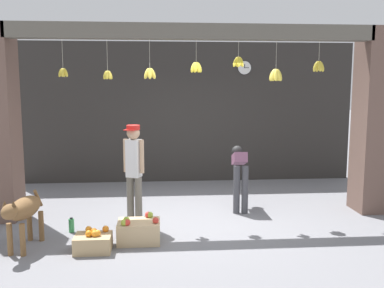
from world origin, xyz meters
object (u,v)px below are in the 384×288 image
(fruit_crate_apples, at_px, (139,231))
(water_bottle, at_px, (71,225))
(fruit_crate_oranges, at_px, (93,242))
(wall_clock, at_px, (244,68))
(worker_stooping, at_px, (240,170))
(dog, at_px, (23,211))
(shopkeeper, at_px, (134,168))

(fruit_crate_apples, height_order, water_bottle, fruit_crate_apples)
(fruit_crate_oranges, xyz_separation_m, wall_clock, (2.77, 4.02, 2.41))
(worker_stooping, relative_size, water_bottle, 4.82)
(dog, height_order, fruit_crate_oranges, dog)
(water_bottle, distance_m, wall_clock, 5.17)
(dog, distance_m, fruit_crate_oranges, 1.01)
(shopkeeper, bearing_deg, wall_clock, -102.60)
(worker_stooping, distance_m, water_bottle, 2.91)
(dog, relative_size, wall_clock, 3.33)
(fruit_crate_oranges, bearing_deg, water_bottle, 119.19)
(fruit_crate_apples, bearing_deg, fruit_crate_oranges, -153.38)
(shopkeeper, bearing_deg, fruit_crate_apples, 122.12)
(shopkeeper, distance_m, water_bottle, 1.24)
(water_bottle, bearing_deg, fruit_crate_apples, -25.45)
(water_bottle, height_order, wall_clock, wall_clock)
(dog, relative_size, water_bottle, 4.63)
(shopkeeper, height_order, fruit_crate_apples, shopkeeper)
(shopkeeper, relative_size, fruit_crate_apples, 2.69)
(dog, bearing_deg, fruit_crate_apples, 105.20)
(worker_stooping, bearing_deg, fruit_crate_oranges, -138.03)
(fruit_crate_apples, xyz_separation_m, wall_clock, (2.19, 3.73, 2.38))
(shopkeeper, xyz_separation_m, worker_stooping, (1.77, 0.72, -0.20))
(dog, height_order, water_bottle, dog)
(shopkeeper, bearing_deg, water_bottle, 39.50)
(worker_stooping, relative_size, wall_clock, 3.47)
(fruit_crate_oranges, distance_m, water_bottle, 0.88)
(wall_clock, bearing_deg, fruit_crate_apples, -120.45)
(shopkeeper, distance_m, worker_stooping, 1.92)
(wall_clock, bearing_deg, worker_stooping, -102.80)
(dog, xyz_separation_m, fruit_crate_oranges, (0.91, -0.15, -0.40))
(fruit_crate_oranges, xyz_separation_m, water_bottle, (-0.43, 0.77, -0.02))
(dog, xyz_separation_m, fruit_crate_apples, (1.49, 0.14, -0.36))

